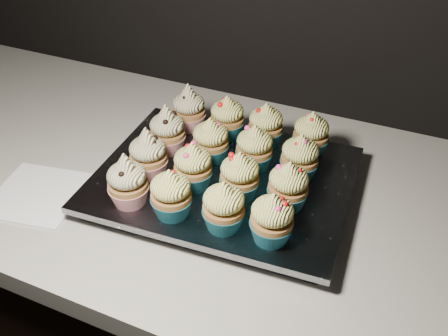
{
  "coord_description": "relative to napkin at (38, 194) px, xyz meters",
  "views": [
    {
      "loc": [
        0.39,
        1.07,
        1.45
      ],
      "look_at": [
        0.12,
        1.68,
        0.95
      ],
      "focal_mm": 40.0,
      "sensor_mm": 36.0,
      "label": 1
    }
  ],
  "objects": [
    {
      "name": "napkin",
      "position": [
        0.0,
        0.0,
        0.0
      ],
      "size": [
        0.17,
        0.17,
        0.0
      ],
      "primitive_type": "cube",
      "rotation": [
        0.0,
        0.0,
        0.18
      ],
      "color": "white",
      "rests_on": "worktop"
    },
    {
      "name": "foil_lining",
      "position": [
        0.29,
        0.14,
        0.03
      ],
      "size": [
        0.44,
        0.35,
        0.01
      ],
      "primitive_type": "cube",
      "rotation": [
        0.0,
        0.0,
        0.06
      ],
      "color": "silver",
      "rests_on": "baking_tray"
    },
    {
      "name": "cupcake_9",
      "position": [
        0.25,
        0.17,
        0.07
      ],
      "size": [
        0.06,
        0.06,
        0.08
      ],
      "color": "#175E6E",
      "rests_on": "foil_lining"
    },
    {
      "name": "cupcake_13",
      "position": [
        0.24,
        0.25,
        0.07
      ],
      "size": [
        0.06,
        0.06,
        0.08
      ],
      "color": "#175E6E",
      "rests_on": "foil_lining"
    },
    {
      "name": "cupcake_4",
      "position": [
        0.17,
        0.09,
        0.07
      ],
      "size": [
        0.06,
        0.06,
        0.1
      ],
      "color": "#B11826",
      "rests_on": "foil_lining"
    },
    {
      "name": "cupcake_3",
      "position": [
        0.41,
        0.03,
        0.07
      ],
      "size": [
        0.06,
        0.06,
        0.08
      ],
      "color": "#175E6E",
      "rests_on": "foil_lining"
    },
    {
      "name": "cupcake_7",
      "position": [
        0.41,
        0.11,
        0.07
      ],
      "size": [
        0.06,
        0.06,
        0.08
      ],
      "color": "#175E6E",
      "rests_on": "foil_lining"
    },
    {
      "name": "cupcake_8",
      "position": [
        0.16,
        0.17,
        0.07
      ],
      "size": [
        0.06,
        0.06,
        0.1
      ],
      "color": "#B11826",
      "rests_on": "foil_lining"
    },
    {
      "name": "cupcake_2",
      "position": [
        0.34,
        0.03,
        0.07
      ],
      "size": [
        0.06,
        0.06,
        0.08
      ],
      "color": "#175E6E",
      "rests_on": "foil_lining"
    },
    {
      "name": "cupcake_10",
      "position": [
        0.32,
        0.18,
        0.07
      ],
      "size": [
        0.06,
        0.06,
        0.08
      ],
      "color": "#175E6E",
      "rests_on": "foil_lining"
    },
    {
      "name": "cupcake_5",
      "position": [
        0.25,
        0.09,
        0.07
      ],
      "size": [
        0.06,
        0.06,
        0.08
      ],
      "color": "#175E6E",
      "rests_on": "foil_lining"
    },
    {
      "name": "cupcake_0",
      "position": [
        0.18,
        0.02,
        0.07
      ],
      "size": [
        0.06,
        0.06,
        0.1
      ],
      "color": "#B11826",
      "rests_on": "foil_lining"
    },
    {
      "name": "worktop",
      "position": [
        0.16,
        0.16,
        -0.02
      ],
      "size": [
        2.44,
        0.64,
        0.04
      ],
      "primitive_type": "cube",
      "color": "beige",
      "rests_on": "cabinet"
    },
    {
      "name": "baking_tray",
      "position": [
        0.29,
        0.14,
        0.01
      ],
      "size": [
        0.41,
        0.32,
        0.02
      ],
      "primitive_type": "cube",
      "rotation": [
        0.0,
        0.0,
        0.06
      ],
      "color": "black",
      "rests_on": "worktop"
    },
    {
      "name": "cupcake_1",
      "position": [
        0.25,
        0.02,
        0.07
      ],
      "size": [
        0.06,
        0.06,
        0.08
      ],
      "color": "#175E6E",
      "rests_on": "foil_lining"
    },
    {
      "name": "cupcake_14",
      "position": [
        0.32,
        0.26,
        0.07
      ],
      "size": [
        0.06,
        0.06,
        0.08
      ],
      "color": "#175E6E",
      "rests_on": "foil_lining"
    },
    {
      "name": "cupcake_6",
      "position": [
        0.33,
        0.1,
        0.07
      ],
      "size": [
        0.06,
        0.06,
        0.08
      ],
      "color": "#175E6E",
      "rests_on": "foil_lining"
    },
    {
      "name": "cupcake_15",
      "position": [
        0.4,
        0.26,
        0.07
      ],
      "size": [
        0.06,
        0.06,
        0.08
      ],
      "color": "#175E6E",
      "rests_on": "foil_lining"
    },
    {
      "name": "cupcake_12",
      "position": [
        0.16,
        0.25,
        0.07
      ],
      "size": [
        0.06,
        0.06,
        0.1
      ],
      "color": "#B11826",
      "rests_on": "foil_lining"
    },
    {
      "name": "cupcake_11",
      "position": [
        0.4,
        0.19,
        0.07
      ],
      "size": [
        0.06,
        0.06,
        0.08
      ],
      "color": "#175E6E",
      "rests_on": "foil_lining"
    },
    {
      "name": "cabinet",
      "position": [
        0.16,
        0.16,
        -0.47
      ],
      "size": [
        2.4,
        0.6,
        0.86
      ],
      "primitive_type": "cube",
      "color": "black",
      "rests_on": "ground"
    }
  ]
}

